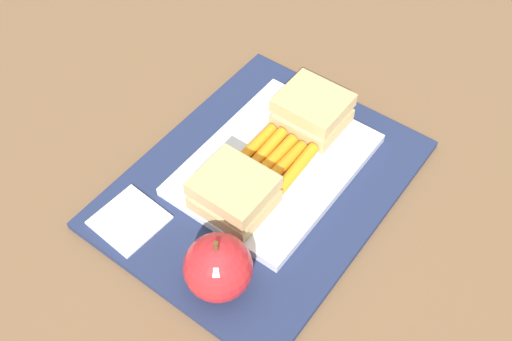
# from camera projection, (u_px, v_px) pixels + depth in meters

# --- Properties ---
(ground_plane) EXTENTS (2.40, 2.40, 0.00)m
(ground_plane) POSITION_uv_depth(u_px,v_px,m) (262.00, 186.00, 0.71)
(ground_plane) COLOR brown
(lunchbag_mat) EXTENTS (0.36, 0.28, 0.01)m
(lunchbag_mat) POSITION_uv_depth(u_px,v_px,m) (262.00, 183.00, 0.70)
(lunchbag_mat) COLOR navy
(lunchbag_mat) RESTS_ON ground_plane
(food_tray) EXTENTS (0.23, 0.17, 0.01)m
(food_tray) POSITION_uv_depth(u_px,v_px,m) (275.00, 164.00, 0.71)
(food_tray) COLOR white
(food_tray) RESTS_ON lunchbag_mat
(sandwich_half_left) EXTENTS (0.07, 0.08, 0.04)m
(sandwich_half_left) POSITION_uv_depth(u_px,v_px,m) (312.00, 110.00, 0.72)
(sandwich_half_left) COLOR tan
(sandwich_half_left) RESTS_ON food_tray
(sandwich_half_right) EXTENTS (0.07, 0.08, 0.04)m
(sandwich_half_right) POSITION_uv_depth(u_px,v_px,m) (234.00, 193.00, 0.65)
(sandwich_half_right) COLOR tan
(sandwich_half_right) RESTS_ON food_tray
(carrot_sticks_bundle) EXTENTS (0.08, 0.07, 0.02)m
(carrot_sticks_bundle) POSITION_uv_depth(u_px,v_px,m) (275.00, 157.00, 0.70)
(carrot_sticks_bundle) COLOR orange
(carrot_sticks_bundle) RESTS_ON food_tray
(apple) EXTENTS (0.07, 0.07, 0.08)m
(apple) POSITION_uv_depth(u_px,v_px,m) (218.00, 267.00, 0.59)
(apple) COLOR red
(apple) RESTS_ON lunchbag_mat
(paper_napkin) EXTENTS (0.07, 0.07, 0.00)m
(paper_napkin) POSITION_uv_depth(u_px,v_px,m) (129.00, 220.00, 0.66)
(paper_napkin) COLOR white
(paper_napkin) RESTS_ON lunchbag_mat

